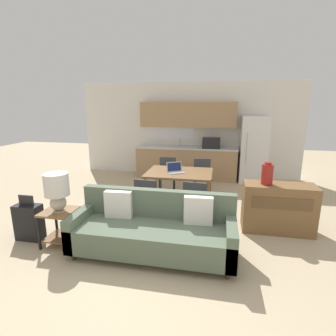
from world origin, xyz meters
The scene contains 16 objects.
ground_plane centered at (0.00, 0.00, 0.00)m, with size 20.00×20.00×0.00m, color tan.
wall_back centered at (-0.01, 4.63, 1.35)m, with size 6.40×0.07×2.70m.
kitchen_counter centered at (0.01, 4.33, 0.84)m, with size 2.86×0.65×2.15m.
refrigerator centered at (1.83, 4.25, 0.89)m, with size 0.70×0.70×1.78m.
dining_table centered at (0.14, 2.06, 0.68)m, with size 1.32×0.99×0.74m.
couch centered at (0.06, 0.24, 0.35)m, with size 2.27×0.80×0.87m.
side_table centered at (-1.38, 0.19, 0.37)m, with size 0.46×0.46×0.54m.
table_lamp centered at (-1.36, 0.17, 0.89)m, with size 0.35×0.35×0.58m.
credenza centered at (1.93, 1.29, 0.41)m, with size 1.13×0.46×0.81m.
vase centered at (1.70, 1.27, 0.98)m, with size 0.18×0.18×0.37m.
dining_chair_near_right centered at (0.56, 1.20, 0.47)m, with size 0.44×0.44×0.83m.
dining_chair_far_left centered at (-0.29, 2.95, 0.47)m, with size 0.47×0.47×0.83m.
dining_chair_far_right centered at (0.56, 2.92, 0.47)m, with size 0.48×0.48×0.83m.
dining_chair_near_left centered at (-0.28, 1.18, 0.47)m, with size 0.44×0.44×0.83m.
laptop centered at (0.07, 2.02, 0.79)m, with size 0.40×0.38×0.20m.
suitcase centered at (-1.96, 0.23, 0.29)m, with size 0.41×0.22×0.73m.
Camera 1 is at (0.93, -3.06, 2.09)m, focal length 28.00 mm.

